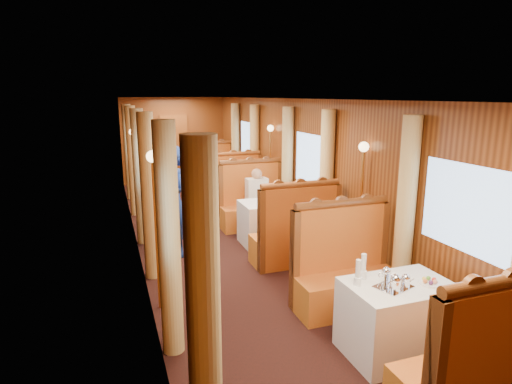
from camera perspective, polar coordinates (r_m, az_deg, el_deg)
name	(u,v)px	position (r m, az deg, el deg)	size (l,w,h in m)	color
floor	(230,248)	(7.43, -3.42, -7.41)	(3.00, 12.00, 0.01)	black
ceiling	(228,99)	(6.97, -3.70, 12.26)	(3.00, 12.00, 0.01)	silver
wall_far	(174,141)	(12.92, -10.86, 6.75)	(3.00, 2.50, 0.01)	brown
wall_left	(136,182)	(6.85, -15.72, 1.26)	(12.00, 2.50, 0.01)	brown
wall_right	(311,171)	(7.63, 7.36, 2.79)	(12.00, 2.50, 0.01)	brown
doorway_far	(175,149)	(12.92, -10.80, 5.64)	(0.80, 0.04, 2.00)	brown
table_near	(398,318)	(4.69, 18.35, -15.71)	(1.05, 0.72, 0.75)	white
banquette_near_fwd	(480,375)	(4.04, 27.71, -20.82)	(1.30, 0.55, 1.34)	#AC3613
banquette_near_aft	(345,275)	(5.42, 11.79, -10.75)	(1.30, 0.55, 1.34)	#AC3613
table_mid	(271,223)	(7.53, 2.05, -4.09)	(1.05, 0.72, 0.75)	white
banquette_mid_fwd	(295,238)	(6.63, 5.24, -6.08)	(1.30, 0.55, 1.34)	#AC3613
banquette_mid_aft	(253,206)	(8.44, -0.45, -1.88)	(1.30, 0.55, 1.34)	#AC3613
table_far	(221,184)	(10.77, -4.72, 1.05)	(1.05, 0.72, 0.75)	white
banquette_far_fwd	(232,191)	(9.80, -3.22, 0.18)	(1.30, 0.55, 1.34)	#AC3613
banquette_far_aft	(211,175)	(11.73, -5.98, 2.23)	(1.30, 0.55, 1.34)	#AC3613
tea_tray	(393,287)	(4.42, 17.83, -11.96)	(0.34, 0.26, 0.01)	silver
teapot_left	(396,285)	(4.32, 18.11, -11.76)	(0.17, 0.12, 0.14)	silver
teapot_right	(405,283)	(4.43, 19.30, -11.37)	(0.14, 0.10, 0.11)	silver
teapot_back	(386,276)	(4.52, 16.93, -10.68)	(0.14, 0.11, 0.12)	silver
fruit_plate	(429,282)	(4.62, 22.13, -11.05)	(0.21, 0.21, 0.05)	white
cup_inboard	(358,275)	(4.34, 13.43, -10.73)	(0.08, 0.08, 0.26)	white
cup_outboard	(363,269)	(4.50, 14.11, -9.90)	(0.08, 0.08, 0.26)	white
rose_vase_mid	(271,192)	(7.38, 2.02, 0.00)	(0.06, 0.06, 0.36)	silver
rose_vase_far	(219,162)	(10.70, -4.92, 3.97)	(0.06, 0.06, 0.36)	silver
window_left_near	(168,242)	(3.42, -11.67, -6.49)	(1.20, 0.90, 0.01)	#87ADDD
curtain_left_near_a	(204,320)	(2.85, -6.98, -16.55)	(0.22, 0.22, 2.35)	tan
curtain_left_near_b	(169,242)	(4.26, -11.54, -6.52)	(0.22, 0.22, 2.35)	tan
window_right_near	(467,209)	(4.78, 26.28, -2.03)	(1.20, 0.90, 0.01)	#87ADDD
curtain_right_near_b	(405,216)	(5.34, 19.28, -3.02)	(0.22, 0.22, 2.35)	tan
window_left_mid	(136,169)	(6.82, -15.70, 2.92)	(1.20, 0.90, 0.01)	#87ADDD
curtain_left_mid_a	(149,198)	(6.11, -14.06, -0.72)	(0.22, 0.22, 2.35)	tan
curtain_left_mid_b	(140,177)	(7.64, -15.19, 1.88)	(0.22, 0.22, 2.35)	tan
window_right_mid	(311,160)	(7.59, 7.30, 4.27)	(1.20, 0.90, 0.01)	#87ADDD
curtain_right_mid_a	(326,184)	(6.91, 9.33, 1.04)	(0.22, 0.22, 2.35)	tan
curtain_right_mid_b	(287,169)	(8.29, 4.20, 3.13)	(0.22, 0.22, 2.35)	tan
window_left_far	(125,145)	(10.28, -17.04, 6.04)	(1.20, 0.90, 0.01)	#87ADDD
curtain_left_far_a	(133,161)	(9.55, -16.09, 3.95)	(0.22, 0.22, 2.35)	tan
curtain_left_far_b	(129,152)	(11.09, -16.59, 5.09)	(0.22, 0.22, 2.35)	tan
window_right_far	(248,140)	(10.81, -1.02, 6.90)	(1.20, 0.90, 0.01)	#87ADDD
curtain_right_far_a	(255,155)	(10.08, -0.19, 4.89)	(0.22, 0.22, 2.35)	tan
curtain_right_far_b	(236,148)	(11.55, -2.73, 5.90)	(0.22, 0.22, 2.35)	tan
sconce_left_fore	(155,199)	(5.12, -13.37, -0.87)	(0.14, 0.14, 1.95)	#BF8C3F
sconce_right_fore	(362,183)	(6.06, 13.93, 1.21)	(0.14, 0.14, 1.95)	#BF8C3F
sconce_left_aft	(134,158)	(8.56, -15.91, 4.40)	(0.14, 0.14, 1.95)	#BF8C3F
sconce_right_aft	(270,152)	(9.15, 1.92, 5.40)	(0.14, 0.14, 1.95)	#BF8C3F
steward	(174,202)	(6.95, -10.94, -1.34)	(0.65, 0.43, 1.79)	navy
passenger	(257,193)	(8.11, 0.17, -0.17)	(0.40, 0.44, 0.76)	beige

